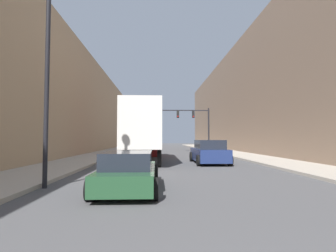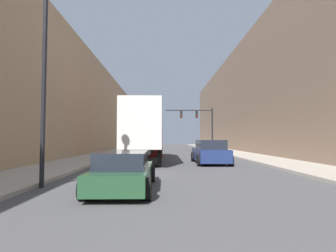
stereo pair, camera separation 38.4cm
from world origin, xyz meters
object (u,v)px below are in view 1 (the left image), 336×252
(semi_truck, at_px, (145,131))
(street_lamp, at_px, (48,49))
(sedan_car, at_px, (129,171))
(suv_car, at_px, (209,152))
(traffic_signal_gantry, at_px, (197,122))

(semi_truck, height_order, street_lamp, street_lamp)
(semi_truck, xyz_separation_m, street_lamp, (-2.93, -11.44, 2.59))
(sedan_car, height_order, street_lamp, street_lamp)
(suv_car, relative_size, street_lamp, 0.61)
(semi_truck, bearing_deg, suv_car, -30.58)
(sedan_car, bearing_deg, semi_truck, 90.07)
(semi_truck, bearing_deg, sedan_car, -89.93)
(semi_truck, bearing_deg, street_lamp, -104.37)
(sedan_car, relative_size, suv_car, 0.94)
(suv_car, height_order, traffic_signal_gantry, traffic_signal_gantry)
(sedan_car, xyz_separation_m, traffic_signal_gantry, (6.07, 24.22, 3.29))
(suv_car, distance_m, traffic_signal_gantry, 15.47)
(semi_truck, height_order, sedan_car, semi_truck)
(suv_car, distance_m, street_lamp, 12.23)
(sedan_car, bearing_deg, suv_car, 63.50)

